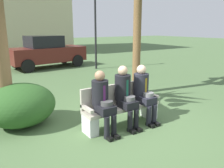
{
  "coord_description": "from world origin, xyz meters",
  "views": [
    {
      "loc": [
        -2.76,
        -3.7,
        2.11
      ],
      "look_at": [
        0.02,
        0.48,
        0.85
      ],
      "focal_mm": 36.54,
      "sensor_mm": 36.0,
      "label": 1
    }
  ],
  "objects_px": {
    "park_bench": "(121,106)",
    "seated_man_left": "(103,99)",
    "seated_man_middle": "(125,94)",
    "seated_man_right": "(144,91)",
    "shrub_near_bench": "(20,105)",
    "parked_car_far": "(47,52)",
    "street_lamp": "(95,23)"
  },
  "relations": [
    {
      "from": "park_bench",
      "to": "seated_man_left",
      "type": "distance_m",
      "value": 0.63
    },
    {
      "from": "seated_man_middle",
      "to": "street_lamp",
      "type": "bearing_deg",
      "value": 65.27
    },
    {
      "from": "seated_man_left",
      "to": "seated_man_middle",
      "type": "distance_m",
      "value": 0.56
    },
    {
      "from": "parked_car_far",
      "to": "street_lamp",
      "type": "relative_size",
      "value": 1.06
    },
    {
      "from": "shrub_near_bench",
      "to": "street_lamp",
      "type": "xyz_separation_m",
      "value": [
        4.87,
        5.23,
        1.85
      ]
    },
    {
      "from": "seated_man_left",
      "to": "seated_man_right",
      "type": "xyz_separation_m",
      "value": [
        1.08,
        0.0,
        0.01
      ]
    },
    {
      "from": "seated_man_left",
      "to": "seated_man_middle",
      "type": "relative_size",
      "value": 0.97
    },
    {
      "from": "street_lamp",
      "to": "seated_man_left",
      "type": "bearing_deg",
      "value": -118.66
    },
    {
      "from": "park_bench",
      "to": "seated_man_left",
      "type": "bearing_deg",
      "value": -166.25
    },
    {
      "from": "seated_man_middle",
      "to": "parked_car_far",
      "type": "distance_m",
      "value": 8.32
    },
    {
      "from": "park_bench",
      "to": "street_lamp",
      "type": "distance_m",
      "value": 7.32
    },
    {
      "from": "park_bench",
      "to": "street_lamp",
      "type": "bearing_deg",
      "value": 64.68
    },
    {
      "from": "park_bench",
      "to": "street_lamp",
      "type": "relative_size",
      "value": 0.47
    },
    {
      "from": "seated_man_middle",
      "to": "parked_car_far",
      "type": "height_order",
      "value": "parked_car_far"
    },
    {
      "from": "seated_man_middle",
      "to": "seated_man_right",
      "type": "bearing_deg",
      "value": -0.33
    },
    {
      "from": "seated_man_right",
      "to": "parked_car_far",
      "type": "xyz_separation_m",
      "value": [
        0.49,
        8.26,
        0.12
      ]
    },
    {
      "from": "seated_man_left",
      "to": "shrub_near_bench",
      "type": "relative_size",
      "value": 0.85
    },
    {
      "from": "seated_man_left",
      "to": "street_lamp",
      "type": "height_order",
      "value": "street_lamp"
    },
    {
      "from": "seated_man_right",
      "to": "parked_car_far",
      "type": "relative_size",
      "value": 0.32
    },
    {
      "from": "seated_man_left",
      "to": "seated_man_middle",
      "type": "height_order",
      "value": "seated_man_middle"
    },
    {
      "from": "seated_man_middle",
      "to": "street_lamp",
      "type": "height_order",
      "value": "street_lamp"
    },
    {
      "from": "seated_man_middle",
      "to": "street_lamp",
      "type": "distance_m",
      "value": 7.35
    },
    {
      "from": "park_bench",
      "to": "seated_man_right",
      "type": "height_order",
      "value": "seated_man_right"
    },
    {
      "from": "seated_man_left",
      "to": "seated_man_middle",
      "type": "xyz_separation_m",
      "value": [
        0.56,
        0.0,
        0.02
      ]
    },
    {
      "from": "parked_car_far",
      "to": "street_lamp",
      "type": "bearing_deg",
      "value": -41.14
    },
    {
      "from": "seated_man_middle",
      "to": "park_bench",
      "type": "bearing_deg",
      "value": 99.79
    },
    {
      "from": "seated_man_middle",
      "to": "parked_car_far",
      "type": "xyz_separation_m",
      "value": [
        1.01,
        8.26,
        0.1
      ]
    },
    {
      "from": "shrub_near_bench",
      "to": "street_lamp",
      "type": "height_order",
      "value": "street_lamp"
    },
    {
      "from": "park_bench",
      "to": "shrub_near_bench",
      "type": "height_order",
      "value": "shrub_near_bench"
    },
    {
      "from": "seated_man_left",
      "to": "shrub_near_bench",
      "type": "bearing_deg",
      "value": 135.38
    },
    {
      "from": "seated_man_middle",
      "to": "seated_man_right",
      "type": "relative_size",
      "value": 1.02
    },
    {
      "from": "seated_man_left",
      "to": "seated_man_right",
      "type": "height_order",
      "value": "seated_man_right"
    }
  ]
}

